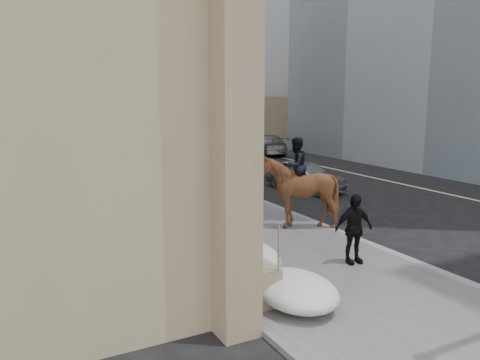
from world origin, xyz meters
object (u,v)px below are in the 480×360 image
at_px(mounted_horse_left, 189,180).
at_px(mounted_horse_right, 297,189).
at_px(car_grey, 267,144).
at_px(pedestrian, 354,229).
at_px(car_silver, 305,175).

xyz_separation_m(mounted_horse_left, mounted_horse_right, (2.35, -3.03, 0.03)).
bearing_deg(mounted_horse_left, mounted_horse_right, 127.78).
xyz_separation_m(mounted_horse_left, car_grey, (11.21, 13.51, -0.60)).
relative_size(pedestrian, car_silver, 0.44).
distance_m(pedestrian, car_silver, 9.40).
bearing_deg(car_silver, car_grey, 56.19).
bearing_deg(car_grey, mounted_horse_left, 66.06).
bearing_deg(mounted_horse_right, mounted_horse_left, -73.75).
bearing_deg(mounted_horse_left, car_silver, -162.14).
height_order(mounted_horse_left, car_silver, mounted_horse_left).
height_order(mounted_horse_left, mounted_horse_right, mounted_horse_left).
relative_size(mounted_horse_left, pedestrian, 1.62).
relative_size(mounted_horse_right, car_grey, 0.58).
bearing_deg(mounted_horse_left, car_grey, -129.66).
distance_m(car_silver, car_grey, 12.52).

